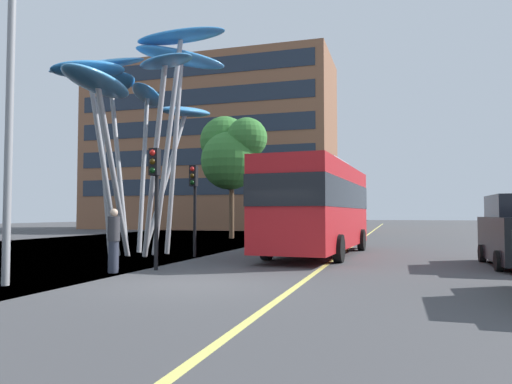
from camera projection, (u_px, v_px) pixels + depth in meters
ground at (167, 285)px, 11.36m from camera, size 120.00×240.00×0.10m
red_bus at (318, 203)px, 19.01m from camera, size 3.28×9.91×3.80m
leaf_sculpture at (139, 88)px, 19.59m from camera, size 7.71×9.37×9.41m
traffic_light_kerb_near at (155, 182)px, 13.91m from camera, size 0.28×0.42×3.58m
traffic_light_kerb_far at (194, 191)px, 18.21m from camera, size 0.28×0.42×3.52m
traffic_light_island_mid at (256, 193)px, 25.36m from camera, size 0.28×0.42×3.81m
traffic_light_opposite at (262, 196)px, 27.58m from camera, size 0.28×0.42×3.70m
street_lamp at (22, 77)px, 11.03m from camera, size 1.51×0.44×7.64m
tree_pavement_near at (231, 150)px, 32.37m from camera, size 5.14×4.97×8.55m
pedestrian at (114, 240)px, 13.31m from camera, size 0.34×0.34×1.80m
backdrop_building at (210, 147)px, 52.69m from camera, size 26.99×10.28×18.20m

